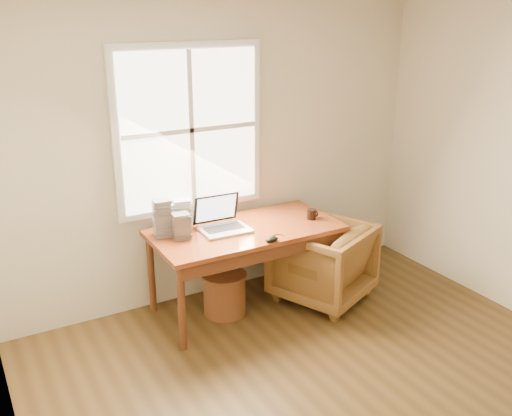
{
  "coord_description": "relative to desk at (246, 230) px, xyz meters",
  "views": [
    {
      "loc": [
        -2.13,
        -2.15,
        2.53
      ],
      "look_at": [
        0.02,
        1.65,
        0.97
      ],
      "focal_mm": 40.0,
      "sensor_mm": 36.0,
      "label": 1
    }
  ],
  "objects": [
    {
      "name": "cd_stack_d",
      "position": [
        -0.46,
        0.32,
        0.12
      ],
      "size": [
        0.19,
        0.18,
        0.2
      ],
      "primitive_type": "cube",
      "rotation": [
        0.0,
        0.0,
        0.38
      ],
      "color": "silver",
      "rests_on": "desk"
    },
    {
      "name": "coffee_mug",
      "position": [
        0.61,
        -0.09,
        0.07
      ],
      "size": [
        0.1,
        0.1,
        0.09
      ],
      "primitive_type": "cylinder",
      "rotation": [
        0.0,
        0.0,
        -0.24
      ],
      "color": "black",
      "rests_on": "desk"
    },
    {
      "name": "cd_stack_c",
      "position": [
        -0.67,
        0.18,
        0.18
      ],
      "size": [
        0.16,
        0.14,
        0.31
      ],
      "primitive_type": "cube",
      "rotation": [
        0.0,
        0.0,
        -0.17
      ],
      "color": "#A19FAD",
      "rests_on": "desk"
    },
    {
      "name": "mouse",
      "position": [
        0.04,
        -0.36,
        0.04
      ],
      "size": [
        0.12,
        0.08,
        0.04
      ],
      "primitive_type": "ellipsoid",
      "rotation": [
        0.0,
        0.0,
        0.08
      ],
      "color": "black",
      "rests_on": "desk"
    },
    {
      "name": "cd_stack_a",
      "position": [
        -0.48,
        0.22,
        0.16
      ],
      "size": [
        0.17,
        0.15,
        0.27
      ],
      "primitive_type": "cube",
      "rotation": [
        0.0,
        0.0,
        -0.27
      ],
      "color": "silver",
      "rests_on": "desk"
    },
    {
      "name": "wicker_stool",
      "position": [
        -0.21,
        0.0,
        -0.55
      ],
      "size": [
        0.45,
        0.45,
        0.36
      ],
      "primitive_type": "cylinder",
      "rotation": [
        0.0,
        0.0,
        0.28
      ],
      "color": "brown",
      "rests_on": "room_shell"
    },
    {
      "name": "armchair",
      "position": [
        0.68,
        -0.18,
        -0.37
      ],
      "size": [
        1.01,
        1.02,
        0.71
      ],
      "primitive_type": "imported",
      "rotation": [
        0.0,
        0.0,
        3.55
      ],
      "color": "brown",
      "rests_on": "room_shell"
    },
    {
      "name": "laptop",
      "position": [
        -0.18,
        0.02,
        0.17
      ],
      "size": [
        0.43,
        0.45,
        0.31
      ],
      "primitive_type": null,
      "rotation": [
        0.0,
        0.0,
        -0.04
      ],
      "color": "#A5A7AC",
      "rests_on": "desk"
    },
    {
      "name": "cd_stack_b",
      "position": [
        -0.55,
        0.06,
        0.12
      ],
      "size": [
        0.15,
        0.14,
        0.21
      ],
      "primitive_type": "cube",
      "rotation": [
        0.0,
        0.0,
        -0.15
      ],
      "color": "#2A2A30",
      "rests_on": "desk"
    },
    {
      "name": "room_shell",
      "position": [
        -0.02,
        -1.64,
        0.59
      ],
      "size": [
        4.04,
        4.54,
        2.64
      ],
      "color": "#4D371A",
      "rests_on": "ground"
    },
    {
      "name": "desk",
      "position": [
        0.0,
        0.0,
        0.0
      ],
      "size": [
        1.6,
        0.8,
        0.04
      ],
      "primitive_type": "cube",
      "color": "brown",
      "rests_on": "room_shell"
    }
  ]
}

